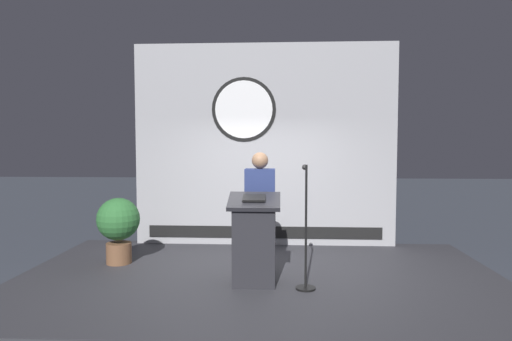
{
  "coord_description": "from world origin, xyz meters",
  "views": [
    {
      "loc": [
        0.27,
        -5.77,
        2.06
      ],
      "look_at": [
        -0.05,
        0.05,
        1.69
      ],
      "focal_mm": 31.28,
      "sensor_mm": 36.0,
      "label": 1
    }
  ],
  "objects_px": {
    "potted_plant": "(118,224)",
    "speaker_person": "(260,212)",
    "microphone_stand": "(306,245)",
    "podium": "(254,241)"
  },
  "relations": [
    {
      "from": "potted_plant",
      "to": "speaker_person",
      "type": "bearing_deg",
      "value": -10.4
    },
    {
      "from": "speaker_person",
      "to": "microphone_stand",
      "type": "height_order",
      "value": "speaker_person"
    },
    {
      "from": "podium",
      "to": "speaker_person",
      "type": "xyz_separation_m",
      "value": [
        0.05,
        0.48,
        0.29
      ]
    },
    {
      "from": "podium",
      "to": "speaker_person",
      "type": "height_order",
      "value": "speaker_person"
    },
    {
      "from": "speaker_person",
      "to": "potted_plant",
      "type": "bearing_deg",
      "value": 169.6
    },
    {
      "from": "podium",
      "to": "microphone_stand",
      "type": "height_order",
      "value": "microphone_stand"
    },
    {
      "from": "speaker_person",
      "to": "microphone_stand",
      "type": "distance_m",
      "value": 0.87
    },
    {
      "from": "podium",
      "to": "potted_plant",
      "type": "relative_size",
      "value": 1.18
    },
    {
      "from": "speaker_person",
      "to": "potted_plant",
      "type": "distance_m",
      "value": 2.13
    },
    {
      "from": "podium",
      "to": "microphone_stand",
      "type": "xyz_separation_m",
      "value": [
        0.63,
        -0.1,
        -0.02
      ]
    }
  ]
}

